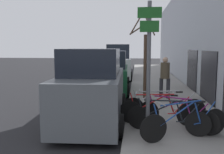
# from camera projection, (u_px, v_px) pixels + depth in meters

# --- Properties ---
(ground_plane) EXTENTS (80.00, 80.00, 0.00)m
(ground_plane) POSITION_uv_depth(u_px,v_px,m) (112.00, 91.00, 13.55)
(ground_plane) COLOR black
(sidewalk_curb) EXTENTS (3.20, 32.00, 0.15)m
(sidewalk_curb) POSITION_uv_depth(u_px,v_px,m) (157.00, 83.00, 16.05)
(sidewalk_curb) COLOR gray
(sidewalk_curb) RESTS_ON ground
(building_facade) EXTENTS (0.23, 32.00, 6.50)m
(building_facade) POSITION_uv_depth(u_px,v_px,m) (186.00, 33.00, 15.41)
(building_facade) COLOR #B2B7C1
(building_facade) RESTS_ON ground
(signpost) EXTENTS (0.58, 0.12, 3.32)m
(signpost) POSITION_uv_depth(u_px,v_px,m) (149.00, 63.00, 6.12)
(signpost) COLOR #595B60
(signpost) RESTS_ON sidewalk_curb
(bicycle_0) EXTENTS (2.21, 0.98, 0.94)m
(bicycle_0) POSITION_uv_depth(u_px,v_px,m) (185.00, 123.00, 6.04)
(bicycle_0) COLOR black
(bicycle_0) RESTS_ON sidewalk_curb
(bicycle_1) EXTENTS (2.10, 0.71, 0.89)m
(bicycle_1) POSITION_uv_depth(u_px,v_px,m) (167.00, 118.00, 6.49)
(bicycle_1) COLOR black
(bicycle_1) RESTS_ON sidewalk_curb
(bicycle_2) EXTENTS (1.96, 1.38, 0.88)m
(bicycle_2) POSITION_uv_depth(u_px,v_px,m) (176.00, 115.00, 6.86)
(bicycle_2) COLOR black
(bicycle_2) RESTS_ON sidewalk_curb
(bicycle_3) EXTENTS (2.31, 0.44, 0.92)m
(bicycle_3) POSITION_uv_depth(u_px,v_px,m) (159.00, 111.00, 7.16)
(bicycle_3) COLOR black
(bicycle_3) RESTS_ON sidewalk_curb
(bicycle_4) EXTENTS (2.51, 0.44, 0.93)m
(bicycle_4) POSITION_uv_depth(u_px,v_px,m) (163.00, 107.00, 7.63)
(bicycle_4) COLOR black
(bicycle_4) RESTS_ON sidewalk_curb
(parked_car_0) EXTENTS (2.12, 4.70, 2.33)m
(parked_car_0) POSITION_uv_depth(u_px,v_px,m) (93.00, 89.00, 7.86)
(parked_car_0) COLOR #51565B
(parked_car_0) RESTS_ON ground
(parked_car_1) EXTENTS (2.12, 4.53, 2.19)m
(parked_car_1) POSITION_uv_depth(u_px,v_px,m) (110.00, 74.00, 13.05)
(parked_car_1) COLOR #144728
(parked_car_1) RESTS_ON ground
(parked_car_2) EXTENTS (2.20, 4.83, 2.57)m
(parked_car_2) POSITION_uv_depth(u_px,v_px,m) (118.00, 64.00, 18.64)
(parked_car_2) COLOR silver
(parked_car_2) RESTS_ON ground
(pedestrian_near) EXTENTS (0.45, 0.40, 1.79)m
(pedestrian_near) POSITION_uv_depth(u_px,v_px,m) (165.00, 75.00, 10.87)
(pedestrian_near) COLOR #333338
(pedestrian_near) RESTS_ON sidewalk_curb
(street_tree) EXTENTS (1.14, 0.83, 3.90)m
(street_tree) POSITION_uv_depth(u_px,v_px,m) (145.00, 61.00, 10.72)
(street_tree) COLOR #4C3828
(street_tree) RESTS_ON sidewalk_curb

